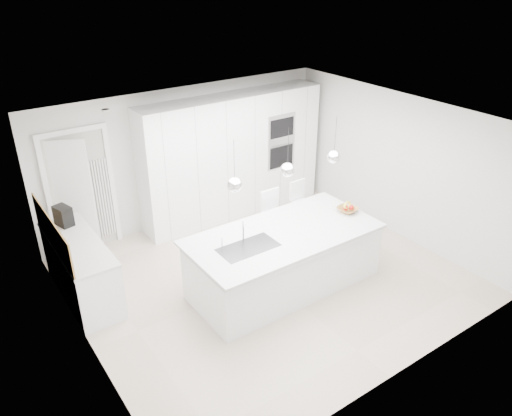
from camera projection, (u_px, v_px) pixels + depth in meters
floor at (267, 278)px, 7.77m from camera, size 5.50×5.50×0.00m
wall_back at (186, 156)px, 9.03m from camera, size 5.50×0.00×5.50m
wall_left at (77, 268)px, 5.80m from camera, size 0.00×5.00×5.00m
ceiling at (269, 123)px, 6.64m from camera, size 5.50×5.50×0.00m
tall_cabinets at (233, 156)px, 9.26m from camera, size 3.60×0.60×2.30m
oven_stack at (281, 141)px, 9.41m from camera, size 0.62×0.04×1.05m
doorway_frame at (82, 194)px, 8.11m from camera, size 1.11×0.08×2.13m
hallway_door at (67, 200)px, 7.96m from camera, size 0.76×0.38×2.00m
radiator at (103, 199)px, 8.35m from camera, size 0.32×0.04×1.40m
left_base_cabinets at (82, 270)px, 7.20m from camera, size 0.60×1.80×0.86m
left_worktop at (76, 243)px, 7.00m from camera, size 0.62×1.82×0.04m
oak_backsplash at (52, 233)px, 6.73m from camera, size 0.02×1.80×0.50m
island_base at (285, 261)px, 7.41m from camera, size 2.80×1.20×0.86m
island_worktop at (283, 234)px, 7.24m from camera, size 2.84×1.40×0.04m
island_sink at (248, 252)px, 6.90m from camera, size 0.84×0.44×0.18m
island_tap at (243, 231)px, 6.97m from camera, size 0.02×0.02×0.30m
pendant_left at (235, 185)px, 6.31m from camera, size 0.20×0.20×0.20m
pendant_mid at (287, 170)px, 6.74m from camera, size 0.20×0.20×0.20m
pendant_right at (334, 157)px, 7.17m from camera, size 0.20×0.20×0.20m
fruit_bowl at (347, 210)px, 7.79m from camera, size 0.36×0.36×0.08m
espresso_machine at (63, 216)px, 7.37m from camera, size 0.25×0.32×0.30m
bar_stool_left at (275, 224)px, 8.17m from camera, size 0.37×0.51×1.12m
bar_stool_right at (301, 211)px, 8.67m from camera, size 0.37×0.49×1.04m
apple_a at (351, 207)px, 7.79m from camera, size 0.08×0.08×0.08m
apple_b at (346, 208)px, 7.77m from camera, size 0.08×0.08×0.08m
banana_bunch at (347, 205)px, 7.77m from camera, size 0.24×0.17×0.21m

